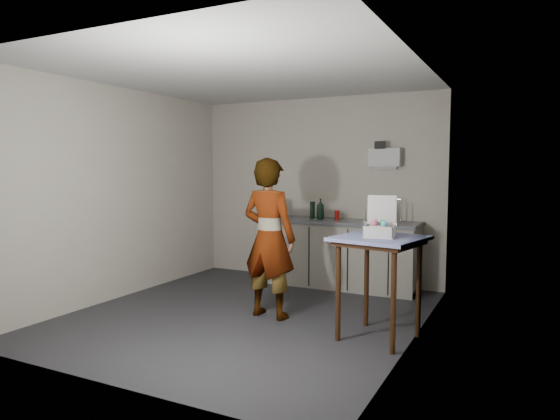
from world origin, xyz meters
The scene contains 15 objects.
ground centered at (0.00, 0.00, 0.00)m, with size 4.00×4.00×0.00m, color #252429.
wall_back centered at (0.00, 1.99, 1.30)m, with size 3.60×0.02×2.60m, color beige.
wall_right centered at (1.79, 0.00, 1.30)m, with size 0.02×4.00×2.60m, color beige.
wall_left centered at (-1.79, 0.00, 1.30)m, with size 0.02×4.00×2.60m, color beige.
ceiling centered at (0.00, 0.00, 2.60)m, with size 3.60×4.00×0.01m, color silver.
kitchen_counter centered at (0.40, 1.70, 0.43)m, with size 2.24×0.62×0.91m.
wall_shelf centered at (1.00, 1.92, 1.75)m, with size 0.42×0.18×0.37m.
side_table centered at (1.50, -0.11, 0.85)m, with size 0.88×0.88×0.97m.
standing_man centered at (0.25, 0.05, 0.86)m, with size 0.63×0.41×1.72m, color #B2A593.
soap_bottle centered at (0.17, 1.70, 1.05)m, with size 0.11×0.11×0.28m, color black.
soda_can centered at (0.39, 1.76, 0.97)m, with size 0.07×0.07×0.12m, color red.
dark_bottle centered at (0.05, 1.71, 1.03)m, with size 0.07×0.07×0.24m, color black.
paper_towel centered at (-0.36, 1.60, 1.05)m, with size 0.16×0.16×0.29m.
dish_rack centered at (1.04, 1.69, 0.98)m, with size 0.43×0.33×0.30m.
bakery_box centered at (1.50, -0.12, 1.06)m, with size 0.30×0.31×0.38m.
Camera 1 is at (2.74, -4.63, 1.61)m, focal length 32.00 mm.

